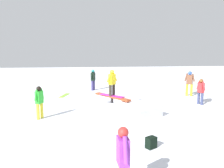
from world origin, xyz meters
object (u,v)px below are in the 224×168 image
rail_feature (112,98)px  loose_snowboard_lime (64,95)px  backpack_on_snow (151,142)px  bystander_purple (123,158)px  bystander_black (93,79)px  main_rider_on_rail (112,83)px  bystander_red (201,90)px  bystander_green (39,101)px  bystander_brown (189,82)px

rail_feature → loose_snowboard_lime: rail_feature is taller
backpack_on_snow → bystander_purple: bearing=-150.2°
rail_feature → bystander_black: bystander_black is taller
main_rider_on_rail → bystander_black: size_ratio=0.86×
main_rider_on_rail → bystander_red: main_rider_on_rail is taller
bystander_green → bystander_black: 7.20m
main_rider_on_rail → bystander_red: size_ratio=0.95×
loose_snowboard_lime → bystander_green: bearing=8.5°
bystander_purple → main_rider_on_rail: bearing=172.0°
bystander_brown → bystander_green: 9.37m
bystander_purple → loose_snowboard_lime: (10.32, 2.05, -0.79)m
bystander_purple → bystander_black: (12.14, 0.12, 0.06)m
loose_snowboard_lime → bystander_black: bearing=148.3°
bystander_purple → loose_snowboard_lime: bearing=-171.4°
rail_feature → backpack_on_snow: size_ratio=6.36×
rail_feature → bystander_black: 5.49m
bystander_black → main_rider_on_rail: bearing=-143.4°
bystander_purple → loose_snowboard_lime: 10.56m
bystander_brown → backpack_on_snow: bearing=-87.6°
bystander_black → loose_snowboard_lime: (-1.82, 1.94, -0.85)m
main_rider_on_rail → backpack_on_snow: main_rider_on_rail is taller
main_rider_on_rail → bystander_brown: size_ratio=0.82×
loose_snowboard_lime → backpack_on_snow: (-8.28, -3.26, 0.16)m
rail_feature → loose_snowboard_lime: bearing=2.7°
bystander_red → bystander_green: 8.26m
rail_feature → bystander_red: (0.29, -4.85, 0.23)m
rail_feature → bystander_brown: bystander_brown is taller
loose_snowboard_lime → backpack_on_snow: 8.90m
rail_feature → bystander_purple: bearing=141.0°
rail_feature → bystander_green: bearing=78.1°
bystander_red → main_rider_on_rail: bearing=80.7°
main_rider_on_rail → backpack_on_snow: (-4.66, -0.59, -1.12)m
main_rider_on_rail → bystander_green: main_rider_on_rail is taller
bystander_red → rail_feature: bearing=80.7°
rail_feature → bystander_black: bearing=-26.0°
bystander_red → bystander_purple: 8.88m
bystander_black → backpack_on_snow: bystander_black is taller
bystander_black → bystander_green: bearing=-171.5°
bystander_red → loose_snowboard_lime: bystander_red is taller
rail_feature → backpack_on_snow: rail_feature is taller
rail_feature → loose_snowboard_lime: 4.53m
bystander_brown → main_rider_on_rail: bearing=-119.0°
main_rider_on_rail → backpack_on_snow: bearing=143.3°
bystander_green → bystander_black: (6.74, -2.51, 0.07)m
bystander_green → rail_feature: bearing=-40.8°
bystander_green → loose_snowboard_lime: bystander_green is taller
rail_feature → bystander_green: (-1.30, 3.25, 0.24)m
main_rider_on_rail → bystander_green: (-1.30, 3.25, -0.50)m
main_rider_on_rail → bystander_brown: main_rider_on_rail is taller
rail_feature → bystander_purple: bystander_purple is taller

